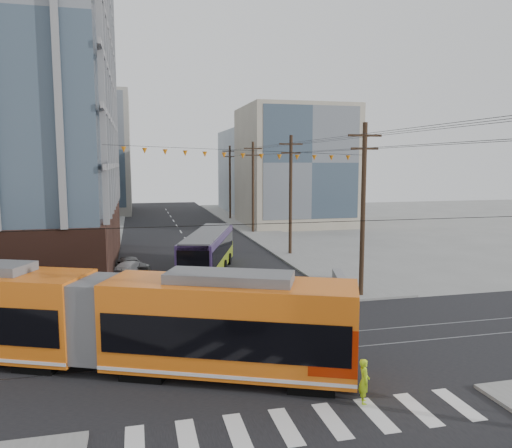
% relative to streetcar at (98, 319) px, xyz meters
% --- Properties ---
extents(ground, '(160.00, 160.00, 0.00)m').
position_rel_streetcar_xyz_m(ground, '(7.04, -3.50, -2.05)').
color(ground, slate).
extents(bg_bldg_nw_near, '(18.00, 16.00, 18.00)m').
position_rel_streetcar_xyz_m(bg_bldg_nw_near, '(-9.96, 48.50, 6.95)').
color(bg_bldg_nw_near, '#8C99A5').
rests_on(bg_bldg_nw_near, ground).
extents(bg_bldg_ne_near, '(14.00, 14.00, 16.00)m').
position_rel_streetcar_xyz_m(bg_bldg_ne_near, '(23.04, 44.50, 5.95)').
color(bg_bldg_ne_near, gray).
rests_on(bg_bldg_ne_near, ground).
extents(bg_bldg_nw_far, '(16.00, 18.00, 20.00)m').
position_rel_streetcar_xyz_m(bg_bldg_nw_far, '(-6.96, 68.50, 7.95)').
color(bg_bldg_nw_far, gray).
rests_on(bg_bldg_nw_far, ground).
extents(bg_bldg_ne_far, '(16.00, 16.00, 14.00)m').
position_rel_streetcar_xyz_m(bg_bldg_ne_far, '(25.04, 64.50, 4.95)').
color(bg_bldg_ne_far, '#8C99A5').
rests_on(bg_bldg_ne_far, ground).
extents(utility_pole_far, '(0.30, 0.30, 11.00)m').
position_rel_streetcar_xyz_m(utility_pole_far, '(15.54, 52.50, 3.45)').
color(utility_pole_far, black).
rests_on(utility_pole_far, ground).
extents(streetcar, '(20.71, 11.19, 4.10)m').
position_rel_streetcar_xyz_m(streetcar, '(0.00, 0.00, 0.00)').
color(streetcar, orange).
rests_on(streetcar, ground).
extents(city_bus, '(5.94, 11.86, 3.30)m').
position_rel_streetcar_xyz_m(city_bus, '(7.01, 16.66, -0.40)').
color(city_bus, '#32224B').
rests_on(city_bus, ground).
extents(parked_car_silver, '(1.87, 4.74, 1.53)m').
position_rel_streetcar_xyz_m(parked_car_silver, '(1.34, 8.73, -1.28)').
color(parked_car_silver, gray).
rests_on(parked_car_silver, ground).
extents(parked_car_white, '(3.34, 4.57, 1.23)m').
position_rel_streetcar_xyz_m(parked_car_white, '(1.21, 16.73, -1.43)').
color(parked_car_white, silver).
rests_on(parked_car_white, ground).
extents(parked_car_grey, '(3.05, 4.98, 1.29)m').
position_rel_streetcar_xyz_m(parked_car_grey, '(0.98, 18.19, -1.40)').
color(parked_car_grey, '#5C5C5C').
rests_on(parked_car_grey, ground).
extents(pedestrian, '(0.55, 0.68, 1.63)m').
position_rel_streetcar_xyz_m(pedestrian, '(9.42, -5.58, -1.23)').
color(pedestrian, '#B4E01A').
rests_on(pedestrian, ground).
extents(jersey_barrier, '(1.99, 4.17, 0.82)m').
position_rel_streetcar_xyz_m(jersey_barrier, '(15.34, 10.41, -1.64)').
color(jersey_barrier, '#5A5B61').
rests_on(jersey_barrier, ground).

